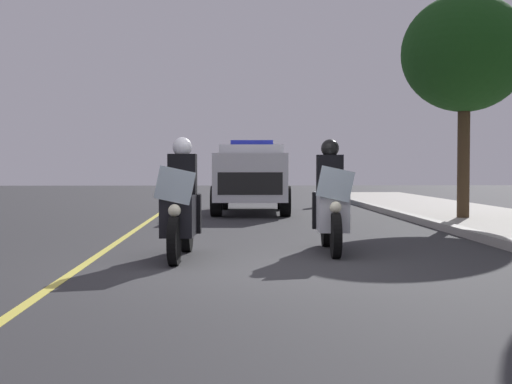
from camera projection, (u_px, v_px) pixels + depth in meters
name	position (u px, v px, depth m)	size (l,w,h in m)	color
ground_plane	(262.00, 267.00, 9.05)	(80.00, 80.00, 0.00)	#333335
lane_stripe_center	(80.00, 268.00, 8.96)	(48.00, 0.12, 0.01)	#E0D14C
police_motorcycle_lead_left	(181.00, 209.00, 9.93)	(2.14, 0.60, 1.72)	black
police_motorcycle_lead_right	(331.00, 206.00, 10.66)	(2.14, 0.60, 1.72)	black
police_suv	(252.00, 175.00, 19.84)	(4.99, 2.28, 2.05)	silver
cyclist_background	(332.00, 180.00, 23.72)	(1.76, 0.33, 1.69)	black
tree_far_back	(465.00, 54.00, 16.42)	(2.95, 2.95, 5.23)	#42301E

